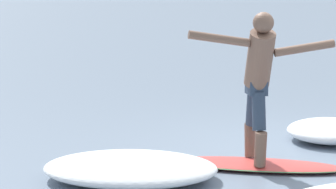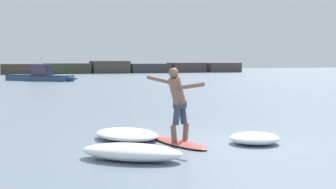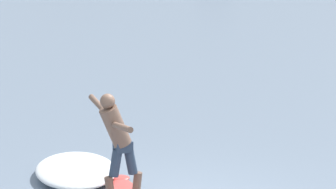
# 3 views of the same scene
# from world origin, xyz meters

# --- Properties ---
(ground_plane) EXTENTS (200.00, 200.00, 0.00)m
(ground_plane) POSITION_xyz_m (0.00, 0.00, 0.00)
(ground_plane) COLOR slate
(surfboard) EXTENTS (0.93, 2.22, 0.22)m
(surfboard) POSITION_xyz_m (-0.80, 0.35, 0.04)
(surfboard) COLOR #DA4A43
(surfboard) RESTS_ON ground
(surfer) EXTENTS (0.92, 1.44, 1.69)m
(surfer) POSITION_xyz_m (-0.88, 0.26, 1.08)
(surfer) COLOR brown
(surfer) RESTS_ON surfboard
(wave_foam_at_tail) EXTENTS (1.23, 1.19, 0.27)m
(wave_foam_at_tail) POSITION_xyz_m (0.85, -0.25, 0.13)
(wave_foam_at_tail) COLOR white
(wave_foam_at_tail) RESTS_ON ground
(wave_foam_at_nose) EXTENTS (1.83, 2.17, 0.25)m
(wave_foam_at_nose) POSITION_xyz_m (-1.74, 1.42, 0.13)
(wave_foam_at_nose) COLOR white
(wave_foam_at_nose) RESTS_ON ground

